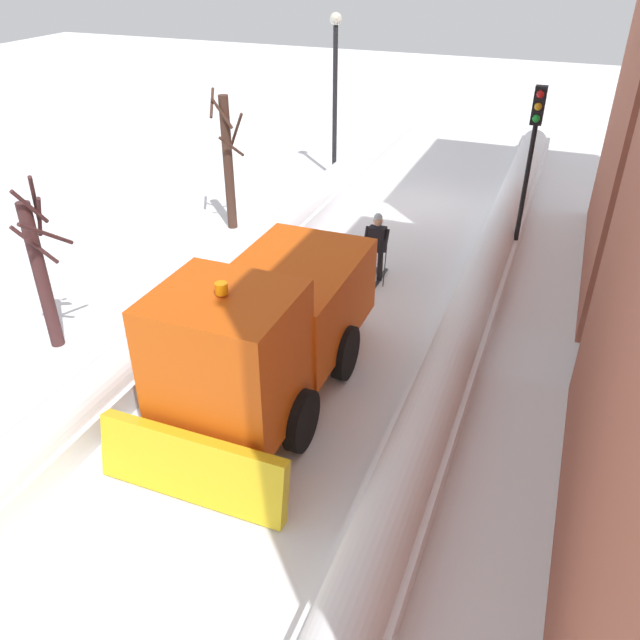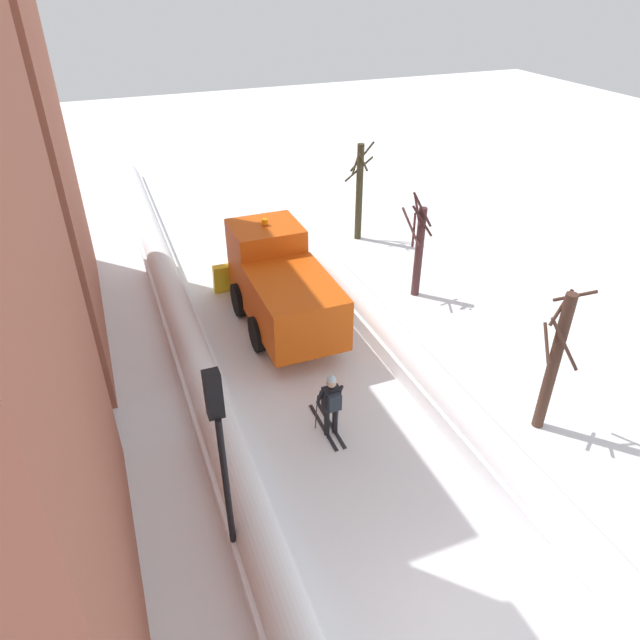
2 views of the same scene
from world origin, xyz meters
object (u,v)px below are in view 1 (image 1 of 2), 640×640
object	(u,v)px
bare_tree_mid	(41,271)
bare_tree_near	(228,161)
plow_truck	(266,329)
street_lamp	(335,78)
skier	(377,244)
traffic_light_pole	(532,143)

from	to	relation	value
bare_tree_mid	bare_tree_near	bearing A→B (deg)	-93.46
plow_truck	street_lamp	distance (m)	13.10
skier	traffic_light_pole	world-z (taller)	traffic_light_pole
traffic_light_pole	bare_tree_mid	xyz separation A→B (m)	(8.59, 7.89, -1.40)
skier	traffic_light_pole	distance (m)	4.55
street_lamp	bare_tree_mid	size ratio (longest dim) A/B	1.43
skier	traffic_light_pole	xyz separation A→B (m)	(-3.13, -2.47, 2.18)
bare_tree_near	plow_truck	bearing A→B (deg)	123.04
street_lamp	bare_tree_near	size ratio (longest dim) A/B	1.36
bare_tree_mid	street_lamp	bearing A→B (deg)	-97.38
skier	street_lamp	size ratio (longest dim) A/B	0.33
plow_truck	bare_tree_mid	distance (m)	4.99
plow_truck	street_lamp	size ratio (longest dim) A/B	1.10
bare_tree_near	bare_tree_mid	distance (m)	7.10
traffic_light_pole	bare_tree_near	world-z (taller)	traffic_light_pole
plow_truck	bare_tree_mid	bearing A→B (deg)	1.00
plow_truck	traffic_light_pole	distance (m)	8.76
skier	bare_tree_near	xyz separation A→B (m)	(5.03, -1.67, 1.02)
street_lamp	bare_tree_mid	distance (m)	12.81
plow_truck	skier	xyz separation A→B (m)	(-0.48, -5.33, -0.48)
traffic_light_pole	plow_truck	bearing A→B (deg)	65.20
traffic_light_pole	bare_tree_near	xyz separation A→B (m)	(8.16, 0.80, -1.16)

